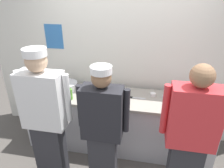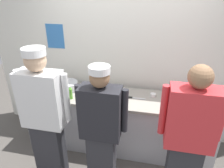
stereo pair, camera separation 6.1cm
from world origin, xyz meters
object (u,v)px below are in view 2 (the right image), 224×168
mixing_bowl_steel (67,86)px  ramekin_red_sauce (46,87)px  chef_center (101,129)px  deli_cup (56,83)px  sheet_tray (183,103)px  chefs_knife (134,98)px  chef_near_left (45,116)px  plate_stack_front (104,90)px  ramekin_orange_sauce (153,95)px  ramekin_green_sauce (123,90)px  squeeze_bottle_primary (70,93)px  chef_far_right (188,139)px

mixing_bowl_steel → ramekin_red_sauce: (-0.35, -0.02, -0.04)m
chef_center → deli_cup: (-0.99, 0.89, 0.06)m
ramekin_red_sauce → sheet_tray: bearing=-1.4°
mixing_bowl_steel → chefs_knife: mixing_bowl_steel is taller
deli_cup → chefs_knife: 1.28m
chef_near_left → ramekin_red_sauce: (-0.43, 0.80, -0.04)m
plate_stack_front → mixing_bowl_steel: 0.58m
ramekin_orange_sauce → ramekin_green_sauce: same height
deli_cup → chef_center: bearing=-41.9°
mixing_bowl_steel → ramekin_orange_sauce: size_ratio=4.20×
squeeze_bottle_primary → ramekin_red_sauce: squeeze_bottle_primary is taller
plate_stack_front → squeeze_bottle_primary: 0.49m
mixing_bowl_steel → sheet_tray: size_ratio=0.64×
mixing_bowl_steel → ramekin_orange_sauce: mixing_bowl_steel is taller
chef_center → ramekin_red_sauce: (-1.10, 0.77, 0.04)m
chef_near_left → chef_far_right: chef_near_left is taller
ramekin_green_sauce → chefs_knife: (0.19, -0.17, -0.02)m
chef_near_left → ramekin_orange_sauce: chef_near_left is taller
plate_stack_front → ramekin_orange_sauce: bearing=3.4°
chef_far_right → squeeze_bottle_primary: 1.61m
squeeze_bottle_primary → deli_cup: squeeze_bottle_primary is taller
chef_near_left → ramekin_red_sauce: chef_near_left is taller
ramekin_orange_sauce → ramekin_red_sauce: (-1.64, -0.09, -0.00)m
sheet_tray → squeeze_bottle_primary: bearing=-173.3°
sheet_tray → chefs_knife: (-0.67, 0.02, -0.01)m
ramekin_red_sauce → chefs_knife: ramekin_red_sauce is taller
ramekin_orange_sauce → ramekin_green_sauce: 0.45m
ramekin_orange_sauce → chef_far_right: bearing=-66.6°
chef_near_left → chef_far_right: bearing=0.1°
chef_near_left → ramekin_red_sauce: size_ratio=21.75×
chef_far_right → squeeze_bottle_primary: bearing=159.6°
chef_center → sheet_tray: size_ratio=3.07×
plate_stack_front → ramekin_orange_sauce: 0.72m
plate_stack_front → deli_cup: bearing=174.9°
squeeze_bottle_primary → ramekin_orange_sauce: size_ratio=2.35×
ramekin_red_sauce → squeeze_bottle_primary: bearing=-24.3°
chef_center → squeeze_bottle_primary: chef_center is taller
sheet_tray → ramekin_red_sauce: size_ratio=6.48×
ramekin_orange_sauce → ramekin_green_sauce: (-0.45, 0.05, 0.00)m
ramekin_green_sauce → chefs_knife: size_ratio=0.33×
chef_center → plate_stack_front: size_ratio=7.24×
squeeze_bottle_primary → deli_cup: (-0.40, 0.35, -0.05)m
chefs_knife → chef_near_left: bearing=-141.3°
chef_far_right → squeeze_bottle_primary: size_ratio=9.07×
chef_center → ramekin_orange_sauce: chef_center is taller
mixing_bowl_steel → ramekin_green_sauce: size_ratio=3.66×
chef_center → chef_far_right: (0.93, -0.02, 0.04)m
mixing_bowl_steel → chef_far_right: bearing=-25.8°
chef_near_left → ramekin_orange_sauce: (1.22, 0.88, -0.04)m
squeeze_bottle_primary → mixing_bowl_steel: bearing=123.7°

